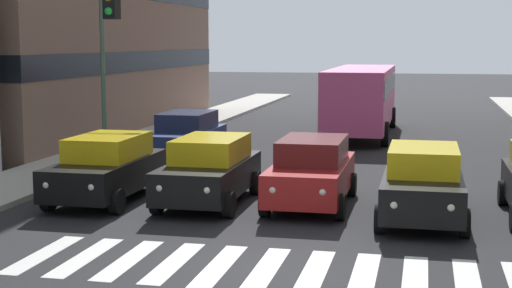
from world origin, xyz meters
name	(u,v)px	position (x,y,z in m)	size (l,w,h in m)	color
ground_plane	(266,269)	(0.00, 0.00, 0.00)	(180.00, 180.00, 0.00)	#262628
crosswalk_markings	(266,268)	(0.00, 0.00, 0.00)	(9.45, 2.80, 0.01)	silver
car_1	(423,183)	(-2.79, -4.62, 0.89)	(2.02, 4.44, 1.72)	black
car_2	(312,171)	(-0.01, -5.67, 0.89)	(2.02, 4.44, 1.72)	maroon
car_3	(210,170)	(2.60, -5.33, 0.89)	(2.02, 4.44, 1.72)	black
car_4	(107,168)	(5.34, -5.10, 0.89)	(2.02, 4.44, 1.72)	black
car_row2_0	(186,136)	(5.35, -12.02, 0.89)	(2.02, 4.44, 1.72)	navy
bus_behind_traffic	(362,94)	(-0.01, -21.08, 1.86)	(2.78, 10.50, 3.00)	#DB5193
street_lamp_right	(114,36)	(7.55, -11.01, 4.36)	(2.63, 0.28, 6.90)	#4C6B56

